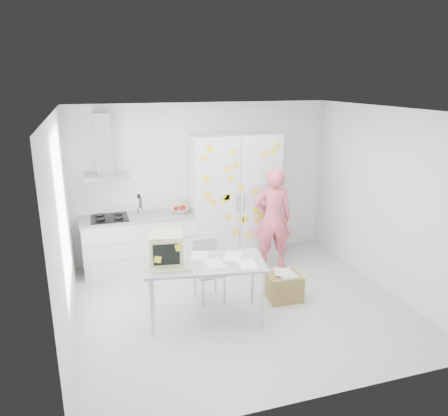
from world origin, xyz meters
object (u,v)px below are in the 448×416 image
object	(u,v)px
desk	(181,255)
chair	(207,266)
person	(273,218)
cardboard_box	(284,287)

from	to	relation	value
desk	chair	distance (m)	0.79
person	cardboard_box	size ratio (longest dim) A/B	3.43
person	chair	distance (m)	1.57
chair	person	bearing A→B (deg)	23.60
cardboard_box	desk	bearing A→B (deg)	-176.29
person	desk	world-z (taller)	person
desk	chair	xyz separation A→B (m)	(0.48, 0.47, -0.42)
person	desk	xyz separation A→B (m)	(-1.81, -1.22, 0.06)
desk	chair	bearing A→B (deg)	53.75
desk	person	bearing A→B (deg)	43.08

